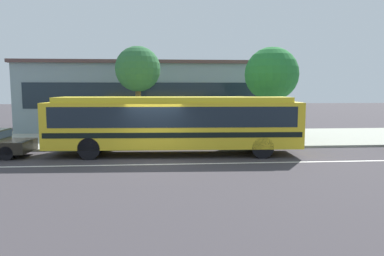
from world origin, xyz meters
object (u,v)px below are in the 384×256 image
object	(u,v)px
transit_bus	(174,121)
bus_stop_sign	(235,117)
street_tree_mid_block	(272,75)
street_tree_near_stop	(138,70)
pedestrian_waiting_near_sign	(150,125)

from	to	relation	value
transit_bus	bus_stop_sign	xyz separation A→B (m)	(3.31, 1.76, 0.04)
transit_bus	street_tree_mid_block	xyz separation A→B (m)	(5.77, 3.44, 2.37)
transit_bus	bus_stop_sign	world-z (taller)	transit_bus
street_tree_near_stop	street_tree_mid_block	distance (m)	7.96
street_tree_near_stop	street_tree_mid_block	world-z (taller)	street_tree_near_stop
bus_stop_sign	street_tree_near_stop	distance (m)	6.73
transit_bus	pedestrian_waiting_near_sign	size ratio (longest dim) A/B	7.03
pedestrian_waiting_near_sign	street_tree_mid_block	distance (m)	7.65
bus_stop_sign	street_tree_mid_block	xyz separation A→B (m)	(2.47, 1.67, 2.33)
transit_bus	street_tree_mid_block	distance (m)	7.12
pedestrian_waiting_near_sign	street_tree_near_stop	xyz separation A→B (m)	(-0.74, 1.76, 3.20)
transit_bus	street_tree_near_stop	distance (m)	5.91
pedestrian_waiting_near_sign	street_tree_mid_block	bearing A→B (deg)	2.83
transit_bus	pedestrian_waiting_near_sign	distance (m)	3.39
transit_bus	bus_stop_sign	bearing A→B (deg)	28.07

